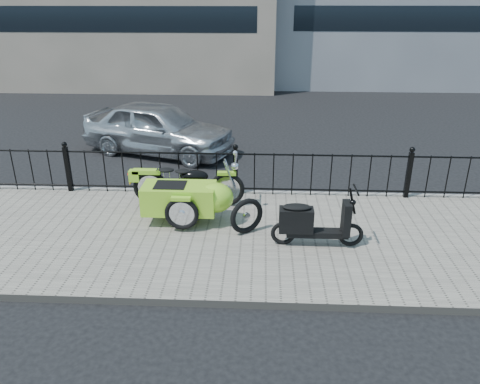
{
  "coord_description": "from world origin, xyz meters",
  "views": [
    {
      "loc": [
        0.53,
        -7.66,
        3.99
      ],
      "look_at": [
        0.16,
        -0.1,
        0.76
      ],
      "focal_mm": 35.0,
      "sensor_mm": 36.0,
      "label": 1
    }
  ],
  "objects_px": {
    "spare_tire": "(247,216)",
    "sedan_car": "(158,128)",
    "scooter": "(311,223)",
    "motorcycle_sidecar": "(190,195)"
  },
  "relations": [
    {
      "from": "spare_tire",
      "to": "sedan_car",
      "type": "relative_size",
      "value": 0.16
    },
    {
      "from": "motorcycle_sidecar",
      "to": "sedan_car",
      "type": "distance_m",
      "value": 4.41
    },
    {
      "from": "scooter",
      "to": "spare_tire",
      "type": "bearing_deg",
      "value": 160.6
    },
    {
      "from": "sedan_car",
      "to": "spare_tire",
      "type": "bearing_deg",
      "value": -132.75
    },
    {
      "from": "spare_tire",
      "to": "sedan_car",
      "type": "bearing_deg",
      "value": 118.25
    },
    {
      "from": "motorcycle_sidecar",
      "to": "scooter",
      "type": "bearing_deg",
      "value": -22.66
    },
    {
      "from": "scooter",
      "to": "spare_tire",
      "type": "xyz_separation_m",
      "value": [
        -1.07,
        0.38,
        -0.08
      ]
    },
    {
      "from": "scooter",
      "to": "spare_tire",
      "type": "distance_m",
      "value": 1.14
    },
    {
      "from": "spare_tire",
      "to": "scooter",
      "type": "bearing_deg",
      "value": -19.4
    },
    {
      "from": "motorcycle_sidecar",
      "to": "sedan_car",
      "type": "relative_size",
      "value": 0.56
    }
  ]
}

